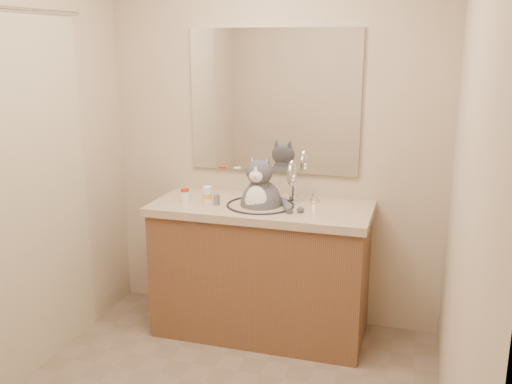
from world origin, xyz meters
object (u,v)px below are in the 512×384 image
Objects in this scene: cat at (261,203)px; pill_bottle_orange at (207,194)px; pill_bottle_redcap at (185,195)px; grey_canister at (217,200)px.

cat is 5.40× the size of pill_bottle_orange.
pill_bottle_orange is at bearing 20.05° from pill_bottle_redcap.
pill_bottle_redcap is at bearing -168.42° from cat.
pill_bottle_redcap is at bearing 179.60° from grey_canister.
pill_bottle_orange is at bearing 148.17° from grey_canister.
pill_bottle_redcap is at bearing -159.95° from pill_bottle_orange.
cat is at bearing 4.25° from pill_bottle_orange.
pill_bottle_redcap is 0.14m from pill_bottle_orange.
cat is 0.27m from grey_canister.
pill_bottle_redcap reaches higher than grey_canister.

